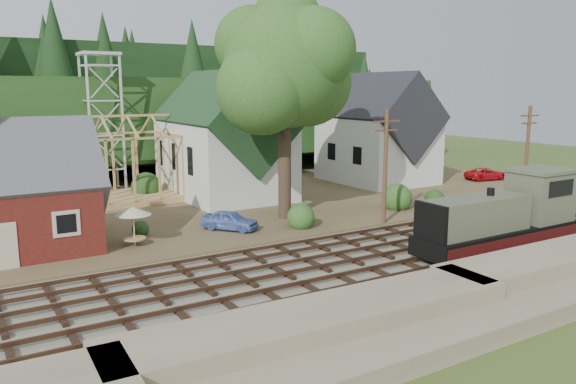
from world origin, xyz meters
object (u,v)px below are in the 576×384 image
car_blue (230,220)px  patio_set (133,213)px  locomotive (505,218)px  car_red (486,174)px

car_blue → patio_set: 6.51m
locomotive → car_blue: size_ratio=2.99×
locomotive → patio_set: size_ratio=4.84×
locomotive → car_blue: 16.73m
car_blue → car_red: size_ratio=0.86×
car_blue → car_red: car_blue is taller
car_blue → car_red: (30.81, 4.97, -0.03)m
car_blue → patio_set: patio_set is taller
car_red → car_blue: bearing=109.4°
car_blue → patio_set: (-6.36, -0.46, 1.33)m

